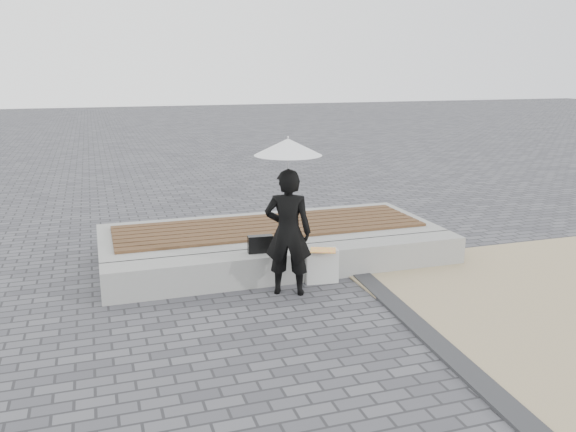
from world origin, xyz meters
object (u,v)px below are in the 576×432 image
(handbag, at_px, (260,244))
(woman, at_px, (288,232))
(seating_ledge, at_px, (295,264))
(parasol, at_px, (288,147))
(canvas_tote, at_px, (321,266))

(handbag, bearing_deg, woman, -62.82)
(seating_ledge, height_order, parasol, parasol)
(seating_ledge, distance_m, canvas_tote, 0.38)
(handbag, relative_size, canvas_tote, 0.73)
(canvas_tote, bearing_deg, woman, -149.48)
(parasol, bearing_deg, canvas_tote, 23.94)
(woman, relative_size, canvas_tote, 3.53)
(seating_ledge, bearing_deg, handbag, 177.52)
(woman, height_order, parasol, parasol)
(parasol, xyz_separation_m, handbag, (-0.21, 0.52, -1.33))
(seating_ledge, xyz_separation_m, canvas_tote, (0.28, -0.26, 0.02))
(parasol, relative_size, canvas_tote, 2.32)
(parasol, bearing_deg, seating_ledge, 62.10)
(woman, height_order, handbag, woman)
(parasol, bearing_deg, woman, 180.00)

